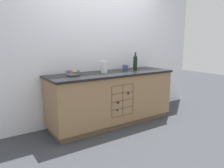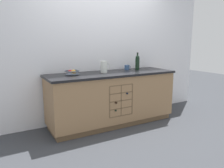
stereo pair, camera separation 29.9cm
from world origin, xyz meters
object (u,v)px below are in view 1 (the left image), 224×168
at_px(white_pitcher, 104,67).
at_px(ceramic_mug, 125,67).
at_px(fruit_bowl, 73,73).
at_px(standing_wine_bottle, 135,62).

relative_size(white_pitcher, ceramic_mug, 1.61).
bearing_deg(fruit_bowl, ceramic_mug, 6.92).
relative_size(fruit_bowl, white_pitcher, 1.17).
distance_m(white_pitcher, standing_wine_bottle, 0.73).
bearing_deg(fruit_bowl, white_pitcher, -3.19).
height_order(fruit_bowl, ceramic_mug, fruit_bowl).
xyz_separation_m(white_pitcher, ceramic_mug, (0.56, 0.16, -0.06)).
xyz_separation_m(fruit_bowl, standing_wine_bottle, (1.27, 0.04, 0.10)).
distance_m(ceramic_mug, standing_wine_bottle, 0.21).
relative_size(ceramic_mug, standing_wine_bottle, 0.39).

